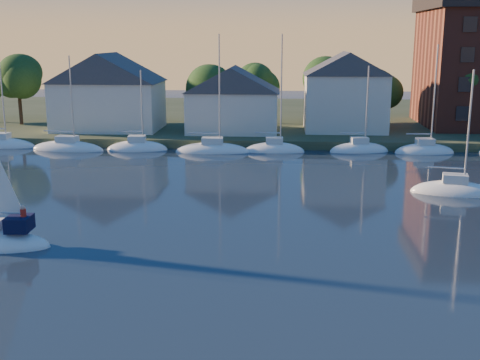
# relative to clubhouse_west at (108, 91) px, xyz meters

# --- Properties ---
(shoreline_land) EXTENTS (160.00, 50.00, 2.00)m
(shoreline_land) POSITION_rel_clubhouse_west_xyz_m (22.00, 17.00, -5.93)
(shoreline_land) COLOR #2F3B22
(shoreline_land) RESTS_ON ground
(wooden_dock) EXTENTS (120.00, 3.00, 1.00)m
(wooden_dock) POSITION_rel_clubhouse_west_xyz_m (22.00, -6.00, -5.93)
(wooden_dock) COLOR brown
(wooden_dock) RESTS_ON ground
(clubhouse_west) EXTENTS (13.65, 9.45, 9.64)m
(clubhouse_west) POSITION_rel_clubhouse_west_xyz_m (0.00, 0.00, 0.00)
(clubhouse_west) COLOR silver
(clubhouse_west) RESTS_ON shoreline_land
(clubhouse_centre) EXTENTS (11.55, 8.40, 8.08)m
(clubhouse_centre) POSITION_rel_clubhouse_west_xyz_m (16.00, -1.00, -0.80)
(clubhouse_centre) COLOR silver
(clubhouse_centre) RESTS_ON shoreline_land
(clubhouse_east) EXTENTS (10.50, 8.40, 9.80)m
(clubhouse_east) POSITION_rel_clubhouse_west_xyz_m (30.00, 1.00, 0.07)
(clubhouse_east) COLOR silver
(clubhouse_east) RESTS_ON shoreline_land
(tree_line) EXTENTS (93.40, 5.40, 8.90)m
(tree_line) POSITION_rel_clubhouse_west_xyz_m (24.00, 5.00, 1.24)
(tree_line) COLOR #39281A
(tree_line) RESTS_ON shoreline_land
(moored_fleet) EXTENTS (87.50, 2.40, 12.05)m
(moored_fleet) POSITION_rel_clubhouse_west_xyz_m (22.00, -9.00, -5.83)
(moored_fleet) COLOR white
(moored_fleet) RESTS_ON ground
(drifting_sailboat_right) EXTENTS (7.28, 3.71, 11.14)m
(drifting_sailboat_right) POSITION_rel_clubhouse_west_xyz_m (36.26, -26.93, -5.84)
(drifting_sailboat_right) COLOR white
(drifting_sailboat_right) RESTS_ON ground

